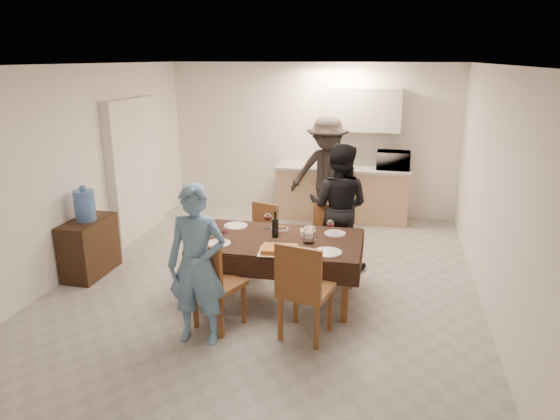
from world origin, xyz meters
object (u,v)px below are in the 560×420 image
Objects in this scene: console at (90,247)px; person_far at (338,207)px; wine_bottle at (275,224)px; savoury_tart at (280,249)px; dining_table at (279,242)px; person_kitchen at (327,173)px; microwave at (393,160)px; water_pitcher at (309,235)px; person_near at (197,265)px; water_jug at (85,205)px.

person_far is (3.04, 0.94, 0.46)m from console.
wine_bottle reaches higher than savoury_tart.
dining_table is at bearing -45.00° from wine_bottle.
wine_bottle is at bearing -94.81° from person_kitchen.
wine_bottle is 1.17m from person_far.
microwave is at bearing 67.89° from wine_bottle.
person_far is 0.93× the size of person_kitchen.
wine_bottle is 0.19× the size of person_far.
microwave is at bearing 74.98° from water_pitcher.
savoury_tart is at bearing 72.56° from microwave.
person_near is at bearing -100.92° from person_kitchen.
water_jug is (0.00, 0.00, 0.55)m from console.
dining_table is 1.19m from person_far.
savoury_tart is (0.10, -0.38, 0.06)m from dining_table.
console is (-2.49, 0.11, -0.32)m from dining_table.
person_near is at bearing -30.74° from water_jug.
person_far is at bearing 72.53° from savoury_tart.
person_near is 2.37m from person_far.
person_kitchen reaches higher than person_near.
console is 0.55m from water_jug.
wine_bottle is 0.57× the size of microwave.
microwave is 2.21m from person_far.
console is at bearing 169.40° from savoury_tart.
person_near is 3.81m from person_kitchen.
savoury_tart is 3.08m from person_kitchen.
water_jug is at bearing -135.83° from person_kitchen.
dining_table is at bearing 68.99° from microwave.
console is 0.50× the size of person_near.
water_pitcher is (2.84, -0.16, -0.10)m from water_jug.
console is 2.08× the size of water_jug.
dining_table is 10.26× the size of water_pitcher.
water_jug is 0.24× the size of person_near.
dining_table is 0.37m from water_pitcher.
water_jug is 2.64m from savoury_tart.
water_pitcher is 0.34× the size of microwave.
microwave reaches higher than water_jug.
person_kitchen is at bearing 85.19° from wine_bottle.
person_far is at bearing 72.57° from microwave.
person_far reaches higher than wine_bottle.
person_near is at bearing -134.13° from savoury_tart.
water_jug is 1.23× the size of wine_bottle.
microwave reaches higher than water_pitcher.
savoury_tart reaches higher than console.
water_pitcher is 0.12× the size of person_near.
savoury_tart is at bearing -10.60° from console.
wine_bottle is 2.65m from person_kitchen.
water_jug is 2.26m from person_near.
console is 1.47× the size of microwave.
water_pitcher is 2.75m from person_kitchen.
microwave is (3.70, 3.04, 0.14)m from water_jug.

